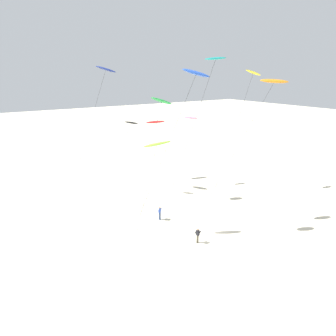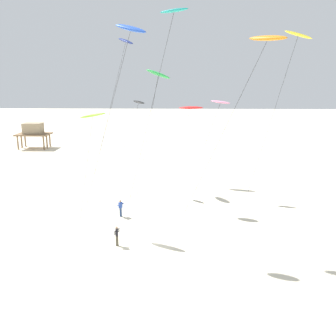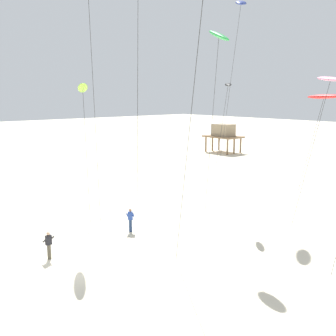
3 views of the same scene
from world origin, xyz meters
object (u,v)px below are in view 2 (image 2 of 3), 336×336
(kite_pink, at_px, (220,103))
(kite_green, at_px, (158,75))
(stilt_house, at_px, (33,130))
(kite_red, at_px, (191,108))
(kite_yellow, at_px, (297,38))
(kite_black, at_px, (138,104))
(kite_lime, at_px, (93,116))
(kite_flyer_middle, at_px, (117,235))
(kite_blue, at_px, (130,30))
(kite_orange, at_px, (267,39))
(kite_teal, at_px, (173,14))
(kite_navy, at_px, (125,42))
(kite_flyer_nearest, at_px, (121,208))

(kite_pink, relative_size, kite_green, 0.76)
(stilt_house, bearing_deg, kite_red, -37.31)
(kite_yellow, bearing_deg, kite_pink, 137.20)
(kite_yellow, xyz_separation_m, kite_black, (-15.24, 7.08, -6.37))
(kite_lime, bearing_deg, kite_flyer_middle, -58.58)
(kite_blue, height_order, stilt_house, kite_blue)
(kite_orange, relative_size, kite_flyer_middle, 9.73)
(kite_orange, relative_size, kite_green, 1.15)
(kite_pink, relative_size, kite_blue, 0.62)
(kite_teal, height_order, kite_navy, kite_teal)
(kite_orange, xyz_separation_m, kite_flyer_middle, (-11.27, -1.46, -14.92))
(kite_flyer_middle, relative_size, stilt_house, 0.28)
(kite_red, height_order, kite_flyer_nearest, kite_red)
(kite_blue, bearing_deg, kite_pink, 54.15)
(kite_orange, relative_size, kite_flyer_nearest, 9.73)
(kite_green, bearing_deg, kite_pink, 20.99)
(kite_navy, bearing_deg, stilt_house, 133.25)
(kite_red, bearing_deg, kite_navy, -177.77)
(kite_orange, relative_size, kite_lime, 1.57)
(kite_navy, xyz_separation_m, kite_yellow, (17.01, -10.55, -0.63))
(kite_yellow, relative_size, kite_green, 1.23)
(kite_blue, relative_size, kite_lime, 1.67)
(kite_orange, distance_m, kite_lime, 15.11)
(kite_black, bearing_deg, kite_orange, -51.53)
(kite_orange, bearing_deg, kite_lime, 169.67)
(kite_yellow, height_order, stilt_house, kite_yellow)
(kite_black, bearing_deg, kite_flyer_nearest, -95.91)
(kite_red, bearing_deg, kite_lime, -119.95)
(kite_navy, height_order, kite_flyer_nearest, kite_navy)
(kite_black, xyz_separation_m, kite_flyer_middle, (-0.24, -15.35, -9.29))
(kite_lime, bearing_deg, kite_orange, -10.33)
(kite_black, distance_m, kite_blue, 14.36)
(kite_teal, xyz_separation_m, kite_green, (-1.65, 7.80, -4.55))
(kite_yellow, relative_size, kite_blue, 1.00)
(kite_red, distance_m, kite_flyer_nearest, 16.88)
(kite_teal, bearing_deg, kite_lime, 176.93)
(kite_teal, xyz_separation_m, stilt_house, (-26.85, 37.50, -14.54))
(kite_orange, height_order, kite_flyer_nearest, kite_orange)
(kite_green, bearing_deg, kite_black, 122.16)
(kite_pink, distance_m, kite_black, 9.23)
(kite_black, height_order, kite_flyer_middle, kite_black)
(kite_orange, relative_size, kite_black, 1.53)
(kite_orange, bearing_deg, kite_teal, 162.82)
(kite_yellow, relative_size, kite_flyer_middle, 10.40)
(stilt_house, bearing_deg, kite_black, -48.57)
(kite_flyer_middle, bearing_deg, kite_lime, 121.42)
(kite_teal, relative_size, kite_black, 1.73)
(kite_pink, relative_size, kite_yellow, 0.62)
(kite_navy, xyz_separation_m, stilt_house, (-20.94, 22.26, -13.81))
(kite_red, xyz_separation_m, kite_green, (-3.61, -7.74, 3.96))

